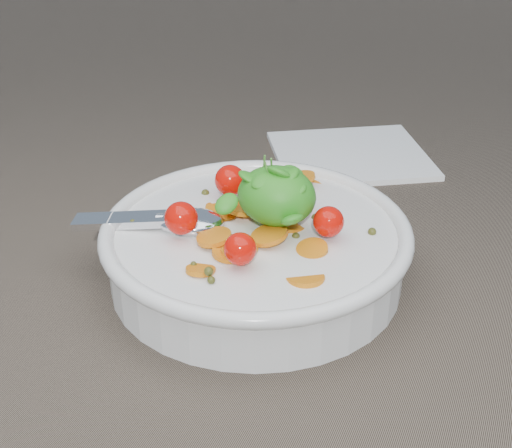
% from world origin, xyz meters
% --- Properties ---
extents(ground, '(6.00, 6.00, 0.00)m').
position_xyz_m(ground, '(0.00, 0.00, 0.00)').
color(ground, brown).
rests_on(ground, ground).
extents(bowl, '(0.27, 0.25, 0.11)m').
position_xyz_m(bowl, '(-0.00, -0.00, 0.03)').
color(bowl, white).
rests_on(bowl, ground).
extents(napkin, '(0.22, 0.21, 0.01)m').
position_xyz_m(napkin, '(0.00, 0.26, 0.00)').
color(napkin, white).
rests_on(napkin, ground).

